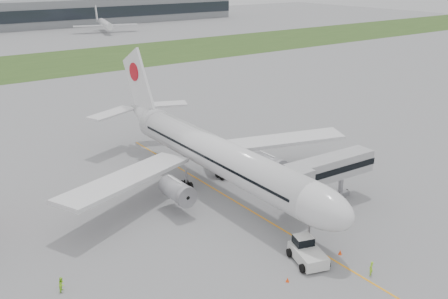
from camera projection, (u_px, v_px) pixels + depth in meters
ground at (232, 200)px, 69.97m from camera, size 600.00×600.00×0.00m
apron_markings at (255, 213)px, 66.16m from camera, size 70.00×70.00×0.04m
grass_strip at (11, 68)px, 161.38m from camera, size 600.00×50.00×0.02m
airliner at (212, 152)px, 71.73m from camera, size 48.13×53.95×17.88m
pushback_tug at (307, 251)px, 55.13m from camera, size 4.44×5.49×2.50m
jet_bridge at (325, 170)px, 66.84m from camera, size 14.98×4.27×6.89m
safety_cone_left at (288, 280)px, 51.63m from camera, size 0.38×0.38×0.52m
safety_cone_right at (340, 252)px, 56.54m from camera, size 0.43×0.43×0.59m
ground_crew_near at (371, 268)px, 52.58m from camera, size 0.71×0.63×1.63m
ground_crew_far at (62, 284)px, 50.01m from camera, size 0.94×0.97×1.57m
distant_aircraft_right at (106, 32)px, 247.99m from camera, size 37.29×34.68×11.94m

